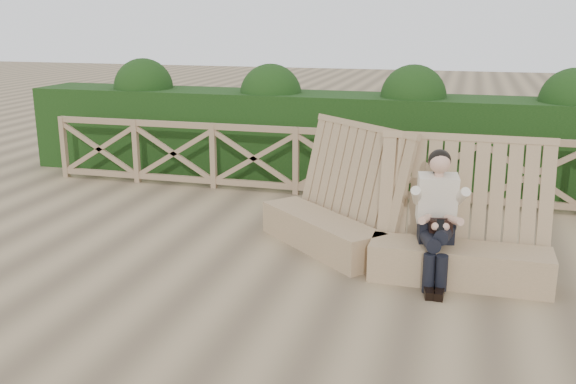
# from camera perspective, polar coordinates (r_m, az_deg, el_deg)

# --- Properties ---
(ground) EXTENTS (60.00, 60.00, 0.00)m
(ground) POSITION_cam_1_polar(r_m,az_deg,el_deg) (7.09, -1.15, -7.84)
(ground) COLOR brown
(ground) RESTS_ON ground
(bench) EXTENTS (3.51, 1.89, 1.55)m
(bench) POSITION_cam_1_polar(r_m,az_deg,el_deg) (7.55, 8.98, -3.42)
(bench) COLOR #927953
(bench) RESTS_ON ground
(woman) EXTENTS (0.47, 0.93, 1.43)m
(woman) POSITION_cam_1_polar(r_m,az_deg,el_deg) (7.06, 13.12, -1.88)
(woman) COLOR black
(woman) RESTS_ON ground
(guardrail) EXTENTS (10.10, 0.09, 1.10)m
(guardrail) POSITION_cam_1_polar(r_m,az_deg,el_deg) (10.17, 4.57, 2.55)
(guardrail) COLOR #876D4E
(guardrail) RESTS_ON ground
(hedge) EXTENTS (12.00, 1.20, 1.50)m
(hedge) POSITION_cam_1_polar(r_m,az_deg,el_deg) (11.29, 5.80, 4.81)
(hedge) COLOR black
(hedge) RESTS_ON ground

